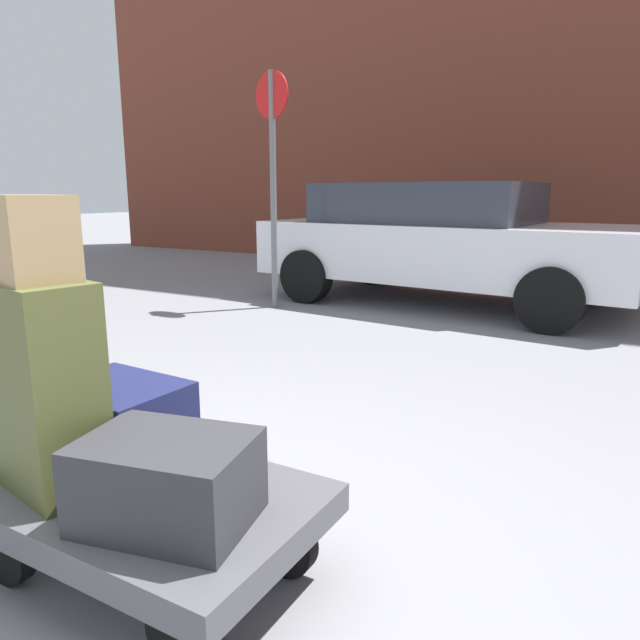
% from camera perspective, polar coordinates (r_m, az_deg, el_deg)
% --- Properties ---
extents(ground_plane, '(60.00, 60.00, 0.00)m').
position_cam_1_polar(ground_plane, '(2.30, -16.28, -22.91)').
color(ground_plane, gray).
extents(luggage_cart, '(1.18, 0.74, 0.34)m').
position_cam_1_polar(luggage_cart, '(2.16, -16.73, -17.11)').
color(luggage_cart, '#4C4C51').
rests_on(luggage_cart, ground_plane).
extents(suitcase_olive_rear_right, '(0.48, 0.32, 0.70)m').
position_cam_1_polar(suitcase_olive_rear_right, '(2.14, -25.45, -5.80)').
color(suitcase_olive_rear_right, '#4C5128').
rests_on(suitcase_olive_rear_right, luggage_cart).
extents(suitcase_charcoal_front_left, '(0.56, 0.46, 0.26)m').
position_cam_1_polar(suitcase_charcoal_front_left, '(1.86, -14.65, -14.92)').
color(suitcase_charcoal_front_left, '#2D2D33').
rests_on(suitcase_charcoal_front_left, luggage_cart).
extents(suitcase_navy_front_right, '(0.50, 0.39, 0.27)m').
position_cam_1_polar(suitcase_navy_front_right, '(2.36, -19.03, -9.05)').
color(suitcase_navy_front_right, '#191E47').
rests_on(suitcase_navy_front_right, luggage_cart).
extents(duffel_bag_tan_topmost_pile, '(0.37, 0.28, 0.27)m').
position_cam_1_polar(duffel_bag_tan_topmost_pile, '(2.05, -26.70, 7.13)').
color(duffel_bag_tan_topmost_pile, '#9E7F56').
rests_on(duffel_bag_tan_topmost_pile, suitcase_olive_rear_right).
extents(parked_car, '(4.43, 2.20, 1.42)m').
position_cam_1_polar(parked_car, '(7.13, 11.71, 7.65)').
color(parked_car, silver).
rests_on(parked_car, ground_plane).
extents(no_parking_sign, '(0.49, 0.13, 2.60)m').
position_cam_1_polar(no_parking_sign, '(6.74, -4.62, 14.72)').
color(no_parking_sign, slate).
rests_on(no_parking_sign, ground_plane).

